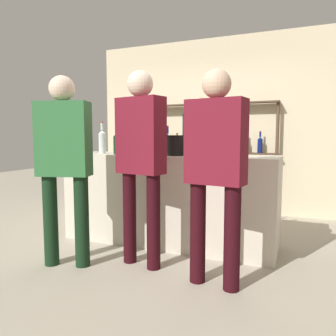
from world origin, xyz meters
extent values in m
plane|color=#B2A893|center=(0.00, 0.00, 0.00)|extent=(16.00, 16.00, 0.00)
cube|color=beige|center=(0.00, 0.00, 0.51)|extent=(2.43, 0.65, 1.02)
cube|color=beige|center=(0.00, 1.92, 1.40)|extent=(4.03, 0.12, 2.80)
cylinder|color=#4C3828|center=(-1.04, 1.74, 0.87)|extent=(0.05, 0.05, 1.75)
cylinder|color=#4C3828|center=(1.04, 1.74, 0.87)|extent=(0.05, 0.05, 1.75)
cube|color=#4C3828|center=(0.00, 1.74, 1.74)|extent=(2.13, 0.18, 0.02)
cube|color=#4C3828|center=(0.00, 1.74, 0.96)|extent=(2.13, 0.18, 0.02)
cylinder|color=brown|center=(-0.79, 1.74, 1.08)|extent=(0.07, 0.07, 0.22)
cone|color=brown|center=(-0.79, 1.74, 1.21)|extent=(0.07, 0.07, 0.03)
cylinder|color=brown|center=(-0.79, 1.74, 1.27)|extent=(0.03, 0.03, 0.09)
cylinder|color=black|center=(-0.79, 1.74, 1.32)|extent=(0.03, 0.03, 0.01)
cylinder|color=brown|center=(-0.57, 1.74, 1.07)|extent=(0.07, 0.07, 0.19)
cone|color=brown|center=(-0.57, 1.74, 1.18)|extent=(0.07, 0.07, 0.03)
cylinder|color=brown|center=(-0.57, 1.74, 1.23)|extent=(0.03, 0.03, 0.08)
cylinder|color=black|center=(-0.57, 1.74, 1.27)|extent=(0.03, 0.03, 0.01)
cylinder|color=black|center=(-0.34, 1.74, 1.07)|extent=(0.08, 0.08, 0.20)
cone|color=black|center=(-0.34, 1.74, 1.19)|extent=(0.08, 0.08, 0.03)
cylinder|color=black|center=(-0.34, 1.74, 1.25)|extent=(0.03, 0.03, 0.09)
cylinder|color=black|center=(-0.34, 1.74, 1.30)|extent=(0.03, 0.03, 0.01)
cylinder|color=#0F1956|center=(-0.11, 1.74, 1.08)|extent=(0.06, 0.06, 0.21)
cone|color=#0F1956|center=(-0.11, 1.74, 1.20)|extent=(0.06, 0.06, 0.03)
cylinder|color=#0F1956|center=(-0.11, 1.74, 1.26)|extent=(0.02, 0.02, 0.09)
cylinder|color=black|center=(-0.11, 1.74, 1.31)|extent=(0.03, 0.03, 0.01)
cylinder|color=black|center=(0.11, 1.74, 1.07)|extent=(0.08, 0.08, 0.19)
cone|color=black|center=(0.11, 1.74, 1.18)|extent=(0.08, 0.08, 0.03)
cylinder|color=black|center=(0.11, 1.74, 1.24)|extent=(0.03, 0.03, 0.07)
cylinder|color=#232328|center=(0.11, 1.74, 1.28)|extent=(0.03, 0.03, 0.01)
cylinder|color=brown|center=(0.34, 1.74, 1.07)|extent=(0.08, 0.08, 0.20)
cone|color=brown|center=(0.34, 1.74, 1.19)|extent=(0.08, 0.08, 0.04)
cylinder|color=brown|center=(0.34, 1.74, 1.26)|extent=(0.03, 0.03, 0.09)
cylinder|color=maroon|center=(0.34, 1.74, 1.31)|extent=(0.03, 0.03, 0.01)
cylinder|color=brown|center=(0.57, 1.74, 1.07)|extent=(0.07, 0.07, 0.19)
cone|color=brown|center=(0.57, 1.74, 1.18)|extent=(0.07, 0.07, 0.03)
cylinder|color=brown|center=(0.57, 1.74, 1.24)|extent=(0.03, 0.03, 0.08)
cylinder|color=maroon|center=(0.57, 1.74, 1.28)|extent=(0.03, 0.03, 0.01)
cylinder|color=#0F1956|center=(0.79, 1.74, 1.08)|extent=(0.08, 0.08, 0.21)
cone|color=#0F1956|center=(0.79, 1.74, 1.20)|extent=(0.08, 0.08, 0.03)
cylinder|color=#0F1956|center=(0.79, 1.74, 1.25)|extent=(0.03, 0.03, 0.08)
cylinder|color=maroon|center=(0.79, 1.74, 1.30)|extent=(0.03, 0.03, 0.01)
cylinder|color=black|center=(-0.56, -0.18, 1.13)|extent=(0.08, 0.08, 0.20)
cone|color=black|center=(-0.56, -0.18, 1.24)|extent=(0.08, 0.08, 0.03)
cylinder|color=black|center=(-0.56, -0.18, 1.30)|extent=(0.03, 0.03, 0.07)
cylinder|color=gold|center=(-0.56, -0.18, 1.34)|extent=(0.03, 0.03, 0.01)
cylinder|color=#0F1956|center=(-0.06, 0.13, 1.12)|extent=(0.09, 0.09, 0.19)
cone|color=#0F1956|center=(-0.06, 0.13, 1.24)|extent=(0.09, 0.09, 0.04)
cylinder|color=#0F1956|center=(-0.06, 0.13, 1.30)|extent=(0.03, 0.03, 0.08)
cylinder|color=maroon|center=(-0.06, 0.13, 1.35)|extent=(0.03, 0.03, 0.01)
cylinder|color=silver|center=(-0.81, -0.11, 1.14)|extent=(0.09, 0.09, 0.24)
cone|color=silver|center=(-0.81, -0.11, 1.28)|extent=(0.09, 0.09, 0.04)
cylinder|color=silver|center=(-0.81, -0.11, 1.34)|extent=(0.03, 0.03, 0.09)
cylinder|color=maroon|center=(-0.81, -0.11, 1.39)|extent=(0.03, 0.03, 0.01)
cylinder|color=#0F1956|center=(-1.07, -0.20, 1.13)|extent=(0.09, 0.09, 0.22)
cone|color=#0F1956|center=(-1.07, -0.20, 1.27)|extent=(0.09, 0.09, 0.04)
cylinder|color=#0F1956|center=(-1.07, -0.20, 1.33)|extent=(0.03, 0.03, 0.09)
cylinder|color=gold|center=(-1.07, -0.20, 1.38)|extent=(0.03, 0.03, 0.01)
cylinder|color=silver|center=(0.43, 0.00, 1.14)|extent=(0.07, 0.07, 0.23)
cone|color=silver|center=(0.43, 0.00, 1.27)|extent=(0.07, 0.07, 0.03)
cylinder|color=silver|center=(0.43, 0.00, 1.33)|extent=(0.03, 0.03, 0.09)
cylinder|color=maroon|center=(0.43, 0.00, 1.38)|extent=(0.03, 0.03, 0.01)
cylinder|color=silver|center=(0.71, 0.20, 1.03)|extent=(0.06, 0.06, 0.00)
cylinder|color=silver|center=(0.71, 0.20, 1.07)|extent=(0.01, 0.01, 0.09)
cone|color=silver|center=(0.71, 0.20, 1.16)|extent=(0.08, 0.08, 0.07)
cylinder|color=black|center=(0.15, -0.14, 1.13)|extent=(0.21, 0.21, 0.21)
cylinder|color=black|center=(0.15, -0.14, 1.24)|extent=(0.22, 0.22, 0.01)
cylinder|color=silver|center=(0.37, -0.16, 1.09)|extent=(0.14, 0.14, 0.14)
sphere|color=tan|center=(0.32, -0.13, 1.07)|extent=(0.02, 0.02, 0.02)
sphere|color=tan|center=(0.37, -0.19, 1.04)|extent=(0.02, 0.02, 0.02)
sphere|color=tan|center=(0.34, -0.12, 1.08)|extent=(0.02, 0.02, 0.02)
sphere|color=tan|center=(0.42, -0.15, 1.06)|extent=(0.02, 0.02, 0.02)
sphere|color=tan|center=(0.33, -0.15, 1.06)|extent=(0.02, 0.02, 0.02)
cylinder|color=black|center=(-0.48, -0.95, 0.43)|extent=(0.13, 0.13, 0.86)
cylinder|color=black|center=(-0.78, -1.03, 0.43)|extent=(0.13, 0.13, 0.86)
cube|color=#2D6B38|center=(-0.63, -0.99, 1.21)|extent=(0.52, 0.34, 0.68)
sphere|color=beige|center=(-0.63, -0.99, 1.67)|extent=(0.23, 0.23, 0.23)
cylinder|color=black|center=(0.92, -0.89, 0.43)|extent=(0.13, 0.13, 0.85)
cylinder|color=black|center=(0.63, -0.84, 0.43)|extent=(0.13, 0.13, 0.85)
cube|color=maroon|center=(0.78, -0.87, 1.19)|extent=(0.49, 0.27, 0.67)
sphere|color=#DBB293|center=(0.78, -0.87, 1.64)|extent=(0.23, 0.23, 0.23)
cylinder|color=black|center=(0.17, -0.74, 0.44)|extent=(0.13, 0.13, 0.89)
cylinder|color=black|center=(-0.12, -0.68, 0.44)|extent=(0.13, 0.13, 0.89)
cube|color=maroon|center=(0.02, -0.71, 1.24)|extent=(0.49, 0.29, 0.70)
sphere|color=beige|center=(0.02, -0.71, 1.71)|extent=(0.24, 0.24, 0.24)
cylinder|color=black|center=(-0.04, 0.83, 0.43)|extent=(0.11, 0.11, 0.85)
cylinder|color=black|center=(0.20, 0.87, 0.43)|extent=(0.11, 0.11, 0.85)
cube|color=black|center=(0.08, 0.85, 1.19)|extent=(0.41, 0.23, 0.68)
sphere|color=tan|center=(0.08, 0.85, 1.65)|extent=(0.23, 0.23, 0.23)
camera|label=1|loc=(1.43, -3.41, 1.24)|focal=35.00mm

